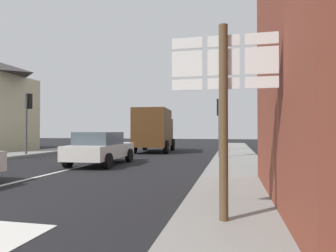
{
  "coord_description": "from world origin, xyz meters",
  "views": [
    {
      "loc": [
        6.29,
        -4.13,
        1.54
      ],
      "look_at": [
        2.32,
        13.94,
        1.83
      ],
      "focal_mm": 31.23,
      "sensor_mm": 36.0,
      "label": 1
    }
  ],
  "objects": [
    {
      "name": "sedan_far",
      "position": [
        0.5,
        8.05,
        0.76
      ],
      "size": [
        2.06,
        4.24,
        1.47
      ],
      "color": "beige",
      "rests_on": "ground"
    },
    {
      "name": "sidewalk_right",
      "position": [
        6.51,
        8.0,
        0.07
      ],
      "size": [
        2.35,
        44.0,
        0.14
      ],
      "primitive_type": "cube",
      "color": "gray",
      "rests_on": "ground"
    },
    {
      "name": "traffic_light_near_right",
      "position": [
        5.63,
        11.81,
        2.41
      ],
      "size": [
        0.3,
        0.49,
        3.25
      ],
      "color": "#47474C",
      "rests_on": "ground"
    },
    {
      "name": "delivery_truck",
      "position": [
        0.81,
        16.15,
        1.65
      ],
      "size": [
        2.8,
        5.15,
        3.05
      ],
      "color": "#4C2D14",
      "rests_on": "ground"
    },
    {
      "name": "traffic_light_far_right",
      "position": [
        5.63,
        18.5,
        2.54
      ],
      "size": [
        0.3,
        0.49,
        3.43
      ],
      "color": "#47474C",
      "rests_on": "ground"
    },
    {
      "name": "route_sign_post",
      "position": [
        6.16,
        0.53,
        2.0
      ],
      "size": [
        1.66,
        0.14,
        3.2
      ],
      "color": "brown",
      "rests_on": "ground"
    },
    {
      "name": "traffic_light_near_left",
      "position": [
        -5.63,
        11.09,
        2.78
      ],
      "size": [
        0.3,
        0.49,
        3.75
      ],
      "color": "#47474C",
      "rests_on": "ground"
    },
    {
      "name": "ground_plane",
      "position": [
        0.0,
        10.0,
        0.0
      ],
      "size": [
        80.0,
        80.0,
        0.0
      ],
      "primitive_type": "plane",
      "color": "black"
    },
    {
      "name": "lane_centre_stripe",
      "position": [
        0.0,
        6.0,
        0.01
      ],
      "size": [
        0.16,
        12.0,
        0.01
      ],
      "primitive_type": "cube",
      "color": "silver",
      "rests_on": "ground"
    }
  ]
}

